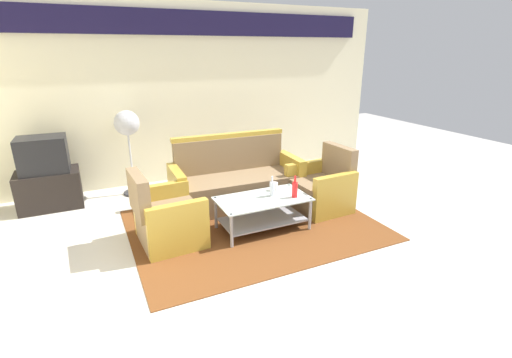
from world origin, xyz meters
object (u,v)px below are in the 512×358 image
object	(u,v)px
couch	(236,183)
armchair_right	(321,189)
pedestal_fan	(127,128)
coffee_table	(263,209)
tv_stand	(50,190)
armchair_left	(167,219)
television	(43,155)
bottle_clear	(272,188)
bottle_red	(295,189)
cup	(275,186)

from	to	relation	value
couch	armchair_right	size ratio (longest dim) A/B	2.14
couch	pedestal_fan	bearing A→B (deg)	-37.55
couch	armchair_right	distance (m)	1.19
coffee_table	tv_stand	distance (m)	3.01
armchair_left	television	world-z (taller)	television
couch	tv_stand	bearing A→B (deg)	-20.73
armchair_right	bottle_clear	world-z (taller)	armchair_right
coffee_table	tv_stand	size ratio (longest dim) A/B	1.38
bottle_red	cup	distance (m)	0.33
bottle_red	armchair_left	bearing A→B (deg)	168.41
armchair_left	bottle_clear	bearing A→B (deg)	80.06
armchair_right	bottle_red	bearing A→B (deg)	116.15
armchair_left	coffee_table	bearing A→B (deg)	78.17
bottle_red	cup	xyz separation A→B (m)	(-0.10, 0.31, -0.05)
television	tv_stand	bearing A→B (deg)	90.00
cup	bottle_red	bearing A→B (deg)	-71.39
couch	bottle_clear	bearing A→B (deg)	99.57
television	cup	bearing A→B (deg)	148.91
cup	armchair_right	bearing A→B (deg)	3.66
coffee_table	bottle_clear	distance (m)	0.27
coffee_table	tv_stand	xyz separation A→B (m)	(-2.36, 1.86, -0.01)
armchair_left	armchair_right	world-z (taller)	same
bottle_clear	tv_stand	distance (m)	3.11
bottle_red	tv_stand	distance (m)	3.38
armchair_right	television	world-z (taller)	television
bottle_clear	pedestal_fan	xyz separation A→B (m)	(-1.38, 1.89, 0.51)
bottle_clear	cup	world-z (taller)	bottle_clear
armchair_left	bottle_clear	world-z (taller)	armchair_left
television	pedestal_fan	xyz separation A→B (m)	(1.11, 0.05, 0.25)
armchair_left	bottle_red	xyz separation A→B (m)	(1.48, -0.30, 0.23)
television	pedestal_fan	world-z (taller)	pedestal_fan
armchair_right	bottle_clear	distance (m)	0.92
bottle_clear	pedestal_fan	size ratio (longest dim) A/B	0.20
cup	pedestal_fan	xyz separation A→B (m)	(-1.50, 1.73, 0.55)
armchair_left	television	distance (m)	2.15
armchair_left	bottle_red	distance (m)	1.53
bottle_clear	pedestal_fan	world-z (taller)	pedestal_fan
coffee_table	cup	size ratio (longest dim) A/B	11.00
cup	television	world-z (taller)	television
couch	coffee_table	xyz separation A→B (m)	(-0.02, -0.88, -0.04)
television	coffee_table	bearing A→B (deg)	143.39
armchair_left	armchair_right	size ratio (longest dim) A/B	1.00
tv_stand	television	bearing A→B (deg)	88.31
armchair_right	tv_stand	distance (m)	3.75
cup	couch	bearing A→B (deg)	108.87
pedestal_fan	television	bearing A→B (deg)	-177.56
bottle_clear	television	bearing A→B (deg)	143.55
television	bottle_red	bearing A→B (deg)	145.42
couch	tv_stand	distance (m)	2.58
armchair_right	cup	world-z (taller)	armchair_right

